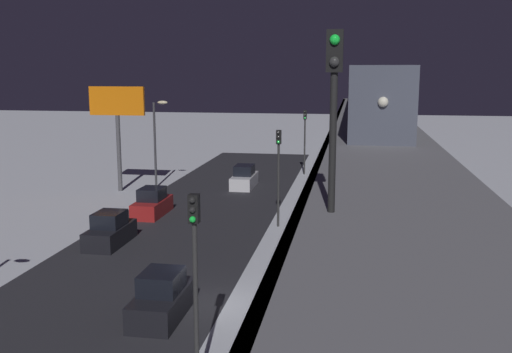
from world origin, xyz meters
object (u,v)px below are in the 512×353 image
sedan_white (244,178)px  sedan_red (152,204)px  subway_train (367,85)px  traffic_light_far (305,133)px  traffic_light_mid (279,164)px  commercial_billboard (117,111)px  traffic_light_near (195,264)px  rail_signal (334,90)px  sedan_black (162,299)px  sedan_black_2 (110,231)px

sedan_white → sedan_red: 12.06m
subway_train → traffic_light_far: bearing=39.2°
traffic_light_mid → traffic_light_far: same height
traffic_light_far → commercial_billboard: (14.92, 10.83, 2.63)m
traffic_light_near → sedan_white: bearing=-81.9°
sedan_red → rail_signal: bearing=117.7°
sedan_black → rail_signal: bearing=-51.6°
sedan_white → traffic_light_mid: bearing=-69.9°
subway_train → traffic_light_mid: bearing=76.7°
subway_train → traffic_light_far: subway_train is taller
sedan_white → traffic_light_mid: (-4.70, 12.83, 3.40)m
rail_signal → traffic_light_near: (4.31, -3.93, -5.49)m
sedan_white → sedan_black_2: 19.07m
rail_signal → sedan_white: 39.14m
subway_train → rail_signal: (1.64, 49.31, 0.95)m
subway_train → sedan_red: bearing=57.0°
sedan_red → traffic_light_mid: (-9.30, 1.68, 3.40)m
sedan_red → traffic_light_near: size_ratio=0.66×
sedan_red → traffic_light_far: size_ratio=0.66×
subway_train → traffic_light_near: subway_train is taller
subway_train → rail_signal: bearing=88.1°
rail_signal → sedan_red: (13.61, -25.88, -8.89)m
subway_train → sedan_black_2: bearing=63.7°
sedan_white → traffic_light_far: (-4.70, -7.44, 3.40)m
traffic_light_far → subway_train: bearing=-140.8°
commercial_billboard → traffic_light_far: bearing=-144.0°
sedan_black_2 → rail_signal: bearing=126.3°
subway_train → commercial_billboard: size_ratio=8.32×
sedan_black_2 → traffic_light_near: 17.64m
traffic_light_near → traffic_light_mid: size_ratio=1.00×
sedan_black → subway_train: bearing=77.6°
sedan_red → commercial_billboard: bearing=-54.1°
rail_signal → sedan_black_2: bearing=-53.7°
rail_signal → sedan_red: 30.56m
sedan_red → traffic_light_far: bearing=-116.6°
sedan_black → traffic_light_far: size_ratio=0.63×
subway_train → sedan_black_2: size_ratio=18.00×
sedan_black_2 → traffic_light_mid: 11.41m
sedan_red → traffic_light_mid: bearing=169.8°
sedan_black → commercial_billboard: size_ratio=0.45×
traffic_light_near → traffic_light_mid: same height
traffic_light_mid → commercial_billboard: size_ratio=0.72×
traffic_light_near → sedan_black: bearing=-60.6°
traffic_light_far → commercial_billboard: commercial_billboard is taller
sedan_red → traffic_light_near: 24.08m
commercial_billboard → rail_signal: bearing=119.8°
traffic_light_near → traffic_light_far: size_ratio=1.00×
sedan_black → traffic_light_near: (-2.90, 5.14, 3.40)m
sedan_black_2 → traffic_light_near: traffic_light_near is taller
commercial_billboard → subway_train: bearing=-143.1°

